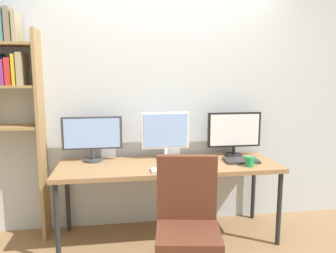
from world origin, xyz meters
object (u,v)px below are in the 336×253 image
(computer_mouse, at_px, (204,167))
(monitor_right, at_px, (234,132))
(keyboard_main, at_px, (173,170))
(office_chair, at_px, (187,240))
(desk, at_px, (169,169))
(laptop_closed, at_px, (241,160))
(coffee_mug, at_px, (250,162))
(monitor_center, at_px, (166,133))
(monitor_left, at_px, (92,136))

(computer_mouse, bearing_deg, monitor_right, 43.41)
(keyboard_main, bearing_deg, office_chair, -89.41)
(desk, xyz_separation_m, laptop_closed, (0.71, -0.02, 0.06))
(office_chair, relative_size, coffee_mug, 9.34)
(monitor_right, distance_m, laptop_closed, 0.34)
(desk, xyz_separation_m, computer_mouse, (0.29, -0.19, 0.07))
(computer_mouse, bearing_deg, monitor_center, 125.24)
(monitor_left, relative_size, computer_mouse, 5.97)
(computer_mouse, bearing_deg, laptop_closed, 21.92)
(desk, xyz_separation_m, coffee_mug, (0.72, -0.20, 0.10))
(monitor_right, bearing_deg, desk, -163.48)
(laptop_closed, bearing_deg, coffee_mug, -82.78)
(desk, relative_size, keyboard_main, 5.44)
(office_chair, bearing_deg, laptop_closed, 48.50)
(monitor_center, bearing_deg, desk, -90.00)
(keyboard_main, bearing_deg, monitor_right, 31.71)
(monitor_right, relative_size, computer_mouse, 5.84)
(monitor_left, xyz_separation_m, keyboard_main, (0.72, -0.44, -0.24))
(desk, relative_size, computer_mouse, 21.58)
(keyboard_main, bearing_deg, desk, 90.00)
(monitor_center, xyz_separation_m, coffee_mug, (0.72, -0.41, -0.21))
(desk, distance_m, office_chair, 0.87)
(computer_mouse, xyz_separation_m, coffee_mug, (0.43, -0.00, 0.03))
(office_chair, bearing_deg, desk, 90.43)
(monitor_left, relative_size, keyboard_main, 1.50)
(monitor_center, height_order, monitor_right, monitor_center)
(desk, height_order, keyboard_main, keyboard_main)
(monitor_left, bearing_deg, desk, -16.52)
(desk, xyz_separation_m, monitor_left, (-0.72, 0.21, 0.30))
(computer_mouse, bearing_deg, monitor_left, 157.96)
(keyboard_main, height_order, coffee_mug, coffee_mug)
(monitor_right, relative_size, coffee_mug, 5.29)
(monitor_right, distance_m, computer_mouse, 0.64)
(office_chair, xyz_separation_m, coffee_mug, (0.71, 0.62, 0.38))
(desk, bearing_deg, coffee_mug, -15.42)
(keyboard_main, xyz_separation_m, computer_mouse, (0.29, 0.04, 0.01))
(monitor_right, distance_m, coffee_mug, 0.46)
(coffee_mug, bearing_deg, monitor_center, 150.28)
(monitor_left, distance_m, coffee_mug, 1.51)
(keyboard_main, bearing_deg, laptop_closed, 16.20)
(office_chair, distance_m, monitor_center, 1.19)
(laptop_closed, bearing_deg, computer_mouse, -154.84)
(office_chair, distance_m, monitor_left, 1.39)
(desk, distance_m, monitor_right, 0.81)
(coffee_mug, bearing_deg, desk, 164.58)
(monitor_right, bearing_deg, office_chair, -124.59)
(keyboard_main, relative_size, laptop_closed, 1.19)
(monitor_center, bearing_deg, office_chair, -89.66)
(desk, relative_size, office_chair, 2.09)
(office_chair, relative_size, keyboard_main, 2.60)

